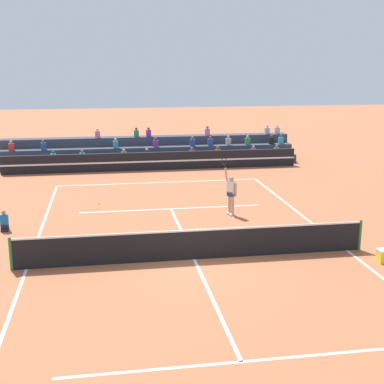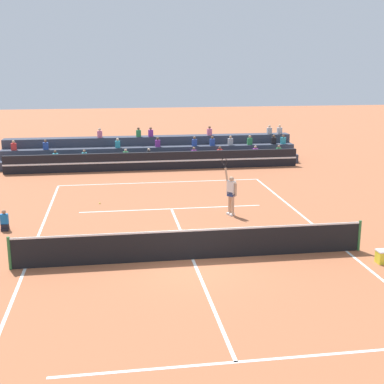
{
  "view_description": "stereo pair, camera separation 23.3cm",
  "coord_description": "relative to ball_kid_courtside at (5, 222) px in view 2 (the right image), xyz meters",
  "views": [
    {
      "loc": [
        -2.8,
        -16.8,
        6.55
      ],
      "look_at": [
        0.74,
        5.04,
        1.1
      ],
      "focal_mm": 50.0,
      "sensor_mm": 36.0,
      "label": 1
    },
    {
      "loc": [
        -2.57,
        -16.83,
        6.55
      ],
      "look_at": [
        0.74,
        5.04,
        1.1
      ],
      "focal_mm": 50.0,
      "sensor_mm": 36.0,
      "label": 2
    }
  ],
  "objects": [
    {
      "name": "tennis_ball",
      "position": [
        3.65,
        3.5,
        -0.3
      ],
      "size": [
        0.07,
        0.07,
        0.07
      ],
      "primitive_type": "sphere",
      "color": "#C6DB33",
      "rests_on": "ground"
    },
    {
      "name": "ground_plane",
      "position": [
        6.88,
        -4.28,
        -0.33
      ],
      "size": [
        120.0,
        120.0,
        0.0
      ],
      "primitive_type": "plane",
      "color": "#AD603D"
    },
    {
      "name": "tennis_net",
      "position": [
        6.88,
        -4.28,
        0.21
      ],
      "size": [
        12.0,
        0.1,
        1.1
      ],
      "color": "#2D6B38",
      "rests_on": "ground"
    },
    {
      "name": "ball_kid_courtside",
      "position": [
        0.0,
        0.0,
        0.0
      ],
      "size": [
        0.3,
        0.36,
        0.84
      ],
      "color": "black",
      "rests_on": "ground"
    },
    {
      "name": "court_lines",
      "position": [
        6.88,
        -4.28,
        -0.33
      ],
      "size": [
        11.1,
        23.9,
        0.01
      ],
      "color": "white",
      "rests_on": "ground"
    },
    {
      "name": "sponsor_banner_wall",
      "position": [
        6.88,
        11.18,
        0.22
      ],
      "size": [
        18.0,
        0.26,
        1.1
      ],
      "color": "black",
      "rests_on": "ground"
    },
    {
      "name": "tennis_player",
      "position": [
        9.34,
        0.8,
        0.66
      ],
      "size": [
        0.58,
        0.71,
        2.5
      ],
      "color": "tan",
      "rests_on": "ground"
    },
    {
      "name": "bleacher_stand",
      "position": [
        6.91,
        13.71,
        0.32
      ],
      "size": [
        19.0,
        2.85,
        2.28
      ],
      "color": "#383D4C",
      "rests_on": "ground"
    },
    {
      "name": "equipment_cooler",
      "position": [
        13.13,
        -5.55,
        -0.1
      ],
      "size": [
        0.5,
        0.38,
        0.45
      ],
      "color": "yellow",
      "rests_on": "ground"
    }
  ]
}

